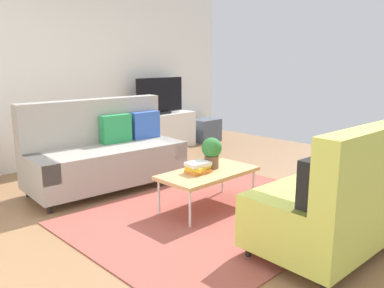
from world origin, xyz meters
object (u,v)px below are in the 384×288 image
object	(u,v)px
coffee_table	(208,174)
potted_plant	(212,151)
vase_1	(139,110)
tv	(160,96)
tv_console	(160,132)
couch_beige	(105,153)
table_book_0	(198,171)
storage_trunk	(206,130)
bottle_0	(150,111)
vase_0	(131,112)
couch_green	(350,195)

from	to	relation	value
coffee_table	potted_plant	xyz separation A→B (m)	(0.12, 0.07, 0.22)
vase_1	tv	bearing A→B (deg)	-9.73
tv_console	potted_plant	distance (m)	2.91
couch_beige	table_book_0	bearing A→B (deg)	105.07
storage_trunk	bottle_0	world-z (taller)	bottle_0
couch_beige	tv	distance (m)	2.28
tv_console	bottle_0	distance (m)	0.47
table_book_0	vase_1	size ratio (longest dim) A/B	1.23
storage_trunk	table_book_0	distance (m)	3.69
coffee_table	tv	bearing A→B (deg)	59.71
storage_trunk	potted_plant	size ratio (longest dim) A/B	1.53
potted_plant	vase_1	size ratio (longest dim) A/B	1.74
potted_plant	vase_0	world-z (taller)	vase_0
vase_0	bottle_0	distance (m)	0.34
couch_beige	tv_console	bearing A→B (deg)	-143.47
tv	vase_1	size ratio (longest dim) A/B	5.11
coffee_table	potted_plant	world-z (taller)	potted_plant
tv	potted_plant	xyz separation A→B (m)	(-1.39, -2.52, -0.34)
tv_console	tv	bearing A→B (deg)	-90.00
potted_plant	vase_1	world-z (taller)	vase_1
couch_beige	storage_trunk	bearing A→B (deg)	-155.64
coffee_table	bottle_0	xyz separation A→B (m)	(1.26, 2.57, 0.32)
tv	table_book_0	size ratio (longest dim) A/B	4.17
tv	tv_console	bearing A→B (deg)	90.00
storage_trunk	potted_plant	xyz separation A→B (m)	(-2.49, -2.44, 0.39)
couch_beige	vase_0	xyz separation A→B (m)	(1.31, 1.24, 0.28)
couch_beige	tv	bearing A→B (deg)	-143.91
couch_beige	potted_plant	distance (m)	1.45
couch_beige	potted_plant	world-z (taller)	couch_beige
table_book_0	bottle_0	xyz separation A→B (m)	(1.38, 2.53, 0.27)
storage_trunk	table_book_0	xyz separation A→B (m)	(-2.73, -2.47, 0.22)
potted_plant	vase_0	bearing A→B (deg)	72.68
tv_console	table_book_0	distance (m)	3.04
tv	storage_trunk	world-z (taller)	tv
couch_beige	tv	world-z (taller)	tv
table_book_0	coffee_table	bearing A→B (deg)	-19.30
couch_beige	bottle_0	distance (m)	2.02
coffee_table	couch_green	bearing A→B (deg)	-78.70
potted_plant	couch_beige	bearing A→B (deg)	110.34
couch_green	vase_1	distance (m)	4.17
tv_console	storage_trunk	size ratio (longest dim) A/B	2.69
couch_green	potted_plant	bearing A→B (deg)	98.59
tv	table_book_0	bearing A→B (deg)	-122.57
vase_1	bottle_0	bearing A→B (deg)	-30.05
couch_beige	couch_green	world-z (taller)	same
tv	coffee_table	bearing A→B (deg)	-120.29
storage_trunk	table_book_0	world-z (taller)	table_book_0
tv_console	coffee_table	bearing A→B (deg)	-120.10
tv_console	tv	xyz separation A→B (m)	(0.00, -0.02, 0.63)
couch_beige	coffee_table	xyz separation A→B (m)	(0.38, -1.42, -0.05)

